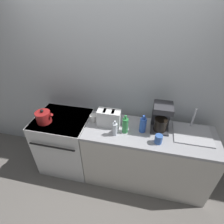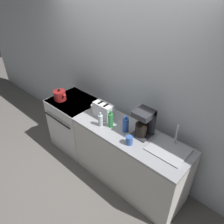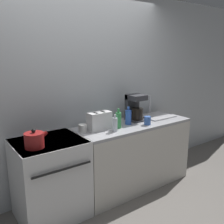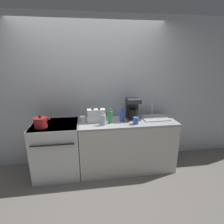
{
  "view_description": "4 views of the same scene",
  "coord_description": "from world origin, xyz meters",
  "px_view_note": "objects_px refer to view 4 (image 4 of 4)",
  "views": [
    {
      "loc": [
        0.47,
        -1.37,
        2.33
      ],
      "look_at": [
        0.1,
        0.32,
        1.11
      ],
      "focal_mm": 28.0,
      "sensor_mm": 36.0,
      "label": 1
    },
    {
      "loc": [
        1.85,
        -1.45,
        2.68
      ],
      "look_at": [
        0.24,
        0.31,
        1.07
      ],
      "focal_mm": 35.0,
      "sensor_mm": 36.0,
      "label": 2
    },
    {
      "loc": [
        -1.53,
        -2.11,
        1.81
      ],
      "look_at": [
        0.24,
        0.33,
        1.09
      ],
      "focal_mm": 40.0,
      "sensor_mm": 36.0,
      "label": 3
    },
    {
      "loc": [
        -0.08,
        -2.39,
        1.89
      ],
      "look_at": [
        0.32,
        0.35,
        1.05
      ],
      "focal_mm": 28.0,
      "sensor_mm": 36.0,
      "label": 4
    }
  ],
  "objects_px": {
    "bottle_blue": "(122,115)",
    "cup_blue": "(136,121)",
    "bottle_clear": "(104,120)",
    "coffee_maker": "(133,108)",
    "stove": "(57,148)",
    "toaster": "(96,115)",
    "bottle_green": "(110,117)",
    "cup_white": "(83,119)",
    "kettle": "(41,122)"
  },
  "relations": [
    {
      "from": "coffee_maker",
      "to": "bottle_clear",
      "type": "relative_size",
      "value": 1.76
    },
    {
      "from": "bottle_blue",
      "to": "cup_blue",
      "type": "bearing_deg",
      "value": -40.08
    },
    {
      "from": "toaster",
      "to": "cup_white",
      "type": "distance_m",
      "value": 0.23
    },
    {
      "from": "toaster",
      "to": "cup_white",
      "type": "height_order",
      "value": "toaster"
    },
    {
      "from": "bottle_blue",
      "to": "cup_white",
      "type": "relative_size",
      "value": 2.36
    },
    {
      "from": "kettle",
      "to": "bottle_green",
      "type": "bearing_deg",
      "value": 1.79
    },
    {
      "from": "bottle_clear",
      "to": "cup_blue",
      "type": "distance_m",
      "value": 0.51
    },
    {
      "from": "stove",
      "to": "toaster",
      "type": "xyz_separation_m",
      "value": [
        0.66,
        0.01,
        0.55
      ]
    },
    {
      "from": "bottle_green",
      "to": "cup_white",
      "type": "xyz_separation_m",
      "value": [
        -0.44,
        0.12,
        -0.06
      ]
    },
    {
      "from": "stove",
      "to": "toaster",
      "type": "height_order",
      "value": "toaster"
    },
    {
      "from": "stove",
      "to": "kettle",
      "type": "xyz_separation_m",
      "value": [
        -0.18,
        -0.12,
        0.51
      ]
    },
    {
      "from": "kettle",
      "to": "toaster",
      "type": "bearing_deg",
      "value": 8.41
    },
    {
      "from": "bottle_green",
      "to": "cup_blue",
      "type": "xyz_separation_m",
      "value": [
        0.4,
        -0.1,
        -0.05
      ]
    },
    {
      "from": "coffee_maker",
      "to": "kettle",
      "type": "bearing_deg",
      "value": -172.35
    },
    {
      "from": "stove",
      "to": "cup_white",
      "type": "height_order",
      "value": "cup_white"
    },
    {
      "from": "stove",
      "to": "bottle_blue",
      "type": "relative_size",
      "value": 3.84
    },
    {
      "from": "kettle",
      "to": "bottle_clear",
      "type": "height_order",
      "value": "bottle_clear"
    },
    {
      "from": "bottle_blue",
      "to": "bottle_clear",
      "type": "bearing_deg",
      "value": -156.95
    },
    {
      "from": "bottle_blue",
      "to": "bottle_green",
      "type": "height_order",
      "value": "bottle_green"
    },
    {
      "from": "coffee_maker",
      "to": "stove",
      "type": "bearing_deg",
      "value": -176.35
    },
    {
      "from": "kettle",
      "to": "coffee_maker",
      "type": "xyz_separation_m",
      "value": [
        1.48,
        0.2,
        0.1
      ]
    },
    {
      "from": "toaster",
      "to": "cup_blue",
      "type": "bearing_deg",
      "value": -17.35
    },
    {
      "from": "cup_white",
      "to": "toaster",
      "type": "bearing_deg",
      "value": -7.46
    },
    {
      "from": "cup_blue",
      "to": "coffee_maker",
      "type": "bearing_deg",
      "value": 86.91
    },
    {
      "from": "kettle",
      "to": "coffee_maker",
      "type": "height_order",
      "value": "coffee_maker"
    },
    {
      "from": "stove",
      "to": "bottle_green",
      "type": "height_order",
      "value": "bottle_green"
    },
    {
      "from": "coffee_maker",
      "to": "cup_white",
      "type": "distance_m",
      "value": 0.86
    },
    {
      "from": "bottle_green",
      "to": "cup_white",
      "type": "relative_size",
      "value": 2.47
    },
    {
      "from": "bottle_clear",
      "to": "cup_blue",
      "type": "relative_size",
      "value": 1.88
    },
    {
      "from": "stove",
      "to": "kettle",
      "type": "distance_m",
      "value": 0.56
    },
    {
      "from": "stove",
      "to": "cup_white",
      "type": "relative_size",
      "value": 9.05
    },
    {
      "from": "bottle_blue",
      "to": "cup_blue",
      "type": "height_order",
      "value": "bottle_blue"
    },
    {
      "from": "bottle_clear",
      "to": "kettle",
      "type": "bearing_deg",
      "value": 177.45
    },
    {
      "from": "bottle_clear",
      "to": "coffee_maker",
      "type": "bearing_deg",
      "value": 24.77
    },
    {
      "from": "kettle",
      "to": "cup_white",
      "type": "relative_size",
      "value": 2.42
    },
    {
      "from": "bottle_green",
      "to": "bottle_clear",
      "type": "relative_size",
      "value": 1.2
    },
    {
      "from": "coffee_maker",
      "to": "cup_white",
      "type": "xyz_separation_m",
      "value": [
        -0.85,
        -0.04,
        -0.14
      ]
    },
    {
      "from": "stove",
      "to": "toaster",
      "type": "bearing_deg",
      "value": 0.81
    },
    {
      "from": "coffee_maker",
      "to": "bottle_clear",
      "type": "height_order",
      "value": "coffee_maker"
    },
    {
      "from": "stove",
      "to": "bottle_blue",
      "type": "height_order",
      "value": "bottle_blue"
    },
    {
      "from": "toaster",
      "to": "bottle_blue",
      "type": "height_order",
      "value": "bottle_blue"
    },
    {
      "from": "coffee_maker",
      "to": "bottle_blue",
      "type": "relative_size",
      "value": 1.54
    },
    {
      "from": "cup_white",
      "to": "stove",
      "type": "bearing_deg",
      "value": -175.15
    },
    {
      "from": "kettle",
      "to": "cup_blue",
      "type": "xyz_separation_m",
      "value": [
        1.46,
        -0.07,
        -0.02
      ]
    },
    {
      "from": "stove",
      "to": "bottle_green",
      "type": "relative_size",
      "value": 3.66
    },
    {
      "from": "bottle_clear",
      "to": "cup_blue",
      "type": "xyz_separation_m",
      "value": [
        0.51,
        -0.03,
        -0.03
      ]
    },
    {
      "from": "stove",
      "to": "bottle_green",
      "type": "xyz_separation_m",
      "value": [
        0.88,
        -0.08,
        0.54
      ]
    },
    {
      "from": "coffee_maker",
      "to": "bottle_green",
      "type": "height_order",
      "value": "coffee_maker"
    },
    {
      "from": "toaster",
      "to": "bottle_clear",
      "type": "xyz_separation_m",
      "value": [
        0.11,
        -0.17,
        -0.02
      ]
    },
    {
      "from": "cup_blue",
      "to": "stove",
      "type": "bearing_deg",
      "value": 171.84
    }
  ]
}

